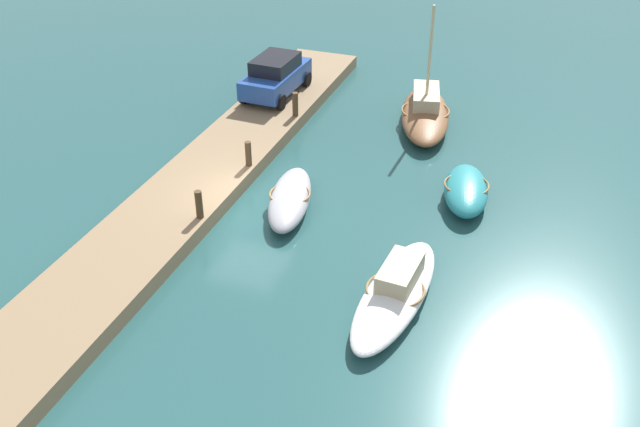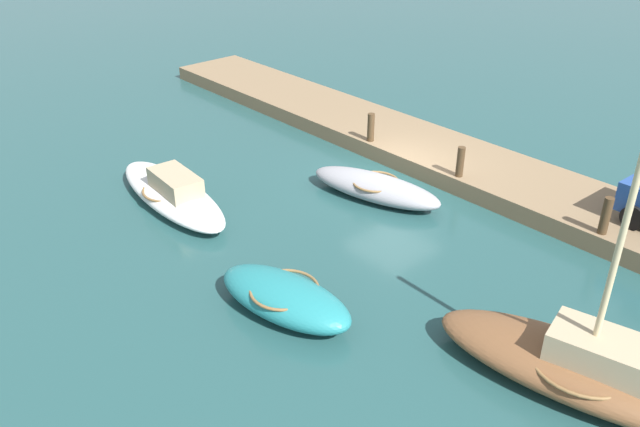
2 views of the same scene
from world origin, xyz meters
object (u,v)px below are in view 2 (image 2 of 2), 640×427
(rowboat_teal, at_px, (285,297))
(sailboat_brown, at_px, (586,367))
(rowboat_grey, at_px, (375,187))
(motorboat_white, at_px, (172,193))
(mooring_post_mid_east, at_px, (371,127))
(mooring_post_mid_west, at_px, (460,162))
(mooring_post_west, at_px, (606,216))

(rowboat_teal, distance_m, sailboat_brown, 6.22)
(sailboat_brown, bearing_deg, rowboat_teal, 12.77)
(rowboat_grey, height_order, sailboat_brown, sailboat_brown)
(rowboat_grey, bearing_deg, motorboat_white, 38.15)
(sailboat_brown, xyz_separation_m, mooring_post_mid_east, (10.41, -4.90, 0.50))
(mooring_post_mid_east, bearing_deg, rowboat_grey, 137.12)
(rowboat_grey, distance_m, mooring_post_mid_east, 3.23)
(rowboat_teal, xyz_separation_m, mooring_post_mid_west, (1.14, -7.64, 0.58))
(mooring_post_west, height_order, mooring_post_mid_west, mooring_post_west)
(rowboat_grey, relative_size, mooring_post_west, 4.36)
(motorboat_white, distance_m, rowboat_grey, 5.93)
(motorboat_white, bearing_deg, rowboat_teal, 176.36)
(rowboat_teal, distance_m, rowboat_grey, 6.04)
(sailboat_brown, height_order, mooring_post_west, sailboat_brown)
(motorboat_white, bearing_deg, mooring_post_mid_east, -97.16)
(motorboat_white, bearing_deg, mooring_post_mid_west, -122.46)
(rowboat_teal, bearing_deg, sailboat_brown, -164.69)
(motorboat_white, distance_m, mooring_post_mid_west, 8.50)
(rowboat_teal, distance_m, mooring_post_mid_east, 9.06)
(mooring_post_mid_east, bearing_deg, sailboat_brown, 154.79)
(rowboat_teal, relative_size, sailboat_brown, 0.61)
(rowboat_grey, height_order, mooring_post_mid_west, mooring_post_mid_west)
(rowboat_grey, bearing_deg, mooring_post_mid_west, -136.61)
(sailboat_brown, bearing_deg, motorboat_white, -4.09)
(mooring_post_west, bearing_deg, rowboat_grey, 20.07)
(rowboat_grey, height_order, mooring_post_west, mooring_post_west)
(rowboat_teal, height_order, mooring_post_mid_west, mooring_post_mid_west)
(sailboat_brown, bearing_deg, mooring_post_west, -79.13)
(sailboat_brown, bearing_deg, mooring_post_mid_east, -38.64)
(motorboat_white, height_order, mooring_post_west, mooring_post_west)
(mooring_post_west, relative_size, mooring_post_mid_west, 1.08)
(rowboat_teal, height_order, mooring_post_mid_east, mooring_post_mid_east)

